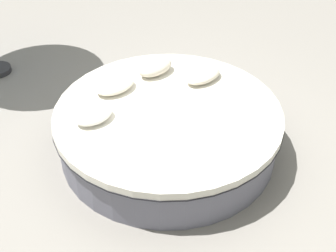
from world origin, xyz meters
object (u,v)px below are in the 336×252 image
Objects in this scene: throw_pillow_1 at (155,67)px; throw_pillow_2 at (115,85)px; round_bed at (168,129)px; throw_pillow_0 at (203,75)px; throw_pillow_3 at (93,115)px.

throw_pillow_1 is 0.65m from throw_pillow_2.
throw_pillow_0 is at bearing 14.43° from round_bed.
throw_pillow_2 is (-1.01, 0.58, 0.01)m from throw_pillow_0.
throw_pillow_3 is (-0.78, 0.44, 0.37)m from round_bed.
throw_pillow_0 is at bearing -56.29° from throw_pillow_1.
throw_pillow_3 is (-1.57, 0.23, 0.00)m from throw_pillow_0.
throw_pillow_1 is 0.95× the size of throw_pillow_2.
round_bed is 0.89m from throw_pillow_2.
throw_pillow_0 is (0.80, 0.21, 0.37)m from round_bed.
throw_pillow_3 is at bearing 171.67° from throw_pillow_0.
throw_pillow_1 reaches higher than round_bed.
throw_pillow_2 is at bearing 176.86° from throw_pillow_1.
throw_pillow_0 is 0.65m from throw_pillow_1.
throw_pillow_3 is (-0.56, -0.35, -0.00)m from throw_pillow_2.
throw_pillow_1 is (0.44, 0.75, 0.39)m from round_bed.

